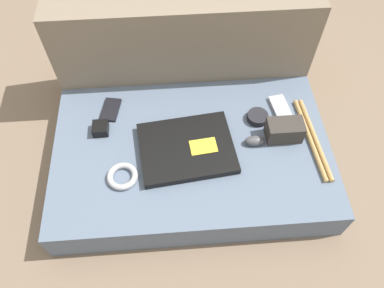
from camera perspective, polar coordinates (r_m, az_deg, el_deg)
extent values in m
plane|color=#7A6651|center=(1.41, 0.00, -3.49)|extent=(8.00, 8.00, 0.00)
cube|color=slate|center=(1.35, 0.00, -2.05)|extent=(0.96, 0.60, 0.13)
cube|color=#7F705B|center=(1.49, -1.21, 14.51)|extent=(0.96, 0.20, 0.45)
cube|color=black|center=(1.28, -0.82, -0.65)|extent=(0.34, 0.28, 0.03)
cube|color=yellow|center=(1.26, 1.75, -0.35)|extent=(0.10, 0.07, 0.00)
ellipsoid|color=#4C4C51|center=(1.31, 9.54, 0.48)|extent=(0.07, 0.04, 0.03)
cylinder|color=black|center=(1.38, 9.95, 3.99)|extent=(0.08, 0.08, 0.02)
cylinder|color=#232328|center=(1.37, 10.02, 4.30)|extent=(0.07, 0.07, 0.01)
cube|color=black|center=(1.42, -12.29, 5.15)|extent=(0.08, 0.11, 0.01)
cube|color=#B7B7BC|center=(1.43, 13.24, 5.57)|extent=(0.07, 0.11, 0.01)
cube|color=#38332D|center=(1.33, 13.91, 2.05)|extent=(0.12, 0.07, 0.07)
cube|color=black|center=(1.36, -13.77, 2.33)|extent=(0.05, 0.06, 0.03)
torus|color=#B2B2B7|center=(1.24, -10.56, -4.85)|extent=(0.10, 0.10, 0.02)
cylinder|color=tan|center=(1.37, 17.55, 0.69)|extent=(0.04, 0.34, 0.02)
cylinder|color=tan|center=(1.37, 18.28, 0.78)|extent=(0.04, 0.34, 0.02)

